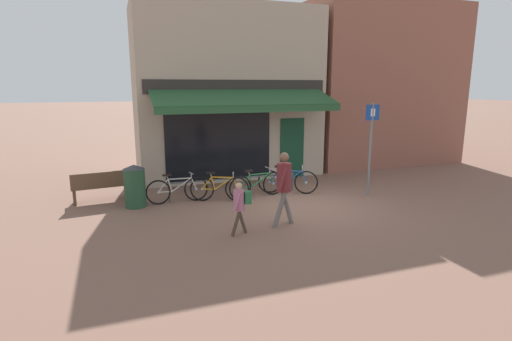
% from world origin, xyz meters
% --- Properties ---
extents(ground_plane, '(160.00, 160.00, 0.00)m').
position_xyz_m(ground_plane, '(0.00, 0.00, 0.00)').
color(ground_plane, brown).
extents(shop_front, '(6.46, 4.54, 5.90)m').
position_xyz_m(shop_front, '(-0.74, 4.66, 2.95)').
color(shop_front, tan).
rests_on(shop_front, ground_plane).
extents(neighbour_building, '(6.46, 4.00, 6.44)m').
position_xyz_m(neighbour_building, '(5.92, 5.18, 3.22)').
color(neighbour_building, '#8E5647').
rests_on(neighbour_building, ground_plane).
extents(bike_rack_rail, '(3.86, 0.04, 0.57)m').
position_xyz_m(bike_rack_rail, '(-1.49, 1.38, 0.48)').
color(bike_rack_rail, '#47494F').
rests_on(bike_rack_rail, ground_plane).
extents(bicycle_silver, '(1.74, 0.52, 0.84)m').
position_xyz_m(bicycle_silver, '(-3.15, 1.34, 0.37)').
color(bicycle_silver, black).
rests_on(bicycle_silver, ground_plane).
extents(bicycle_orange, '(1.63, 0.69, 0.85)m').
position_xyz_m(bicycle_orange, '(-2.00, 1.11, 0.37)').
color(bicycle_orange, black).
rests_on(bicycle_orange, ground_plane).
extents(bicycle_green, '(1.79, 0.52, 0.84)m').
position_xyz_m(bicycle_green, '(-0.88, 1.07, 0.38)').
color(bicycle_green, black).
rests_on(bicycle_green, ground_plane).
extents(bicycle_blue, '(1.66, 0.87, 0.86)m').
position_xyz_m(bicycle_blue, '(0.14, 1.16, 0.39)').
color(bicycle_blue, black).
rests_on(bicycle_blue, ground_plane).
extents(pedestrian_adult, '(0.61, 0.50, 1.74)m').
position_xyz_m(pedestrian_adult, '(-1.10, -1.38, 1.06)').
color(pedestrian_adult, slate).
rests_on(pedestrian_adult, ground_plane).
extents(pedestrian_child, '(0.48, 0.35, 1.19)m').
position_xyz_m(pedestrian_child, '(-2.23, -1.62, 0.74)').
color(pedestrian_child, '#47382D').
rests_on(pedestrian_child, ground_plane).
extents(litter_bin, '(0.57, 0.57, 1.16)m').
position_xyz_m(litter_bin, '(-4.28, 1.29, 0.58)').
color(litter_bin, '#23472D').
rests_on(litter_bin, ground_plane).
extents(parking_sign, '(0.44, 0.07, 2.74)m').
position_xyz_m(parking_sign, '(2.27, 0.09, 1.66)').
color(parking_sign, slate).
rests_on(parking_sign, ground_plane).
extents(park_bench, '(1.64, 0.62, 0.87)m').
position_xyz_m(park_bench, '(-5.14, 2.14, 0.46)').
color(park_bench, brown).
rests_on(park_bench, ground_plane).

